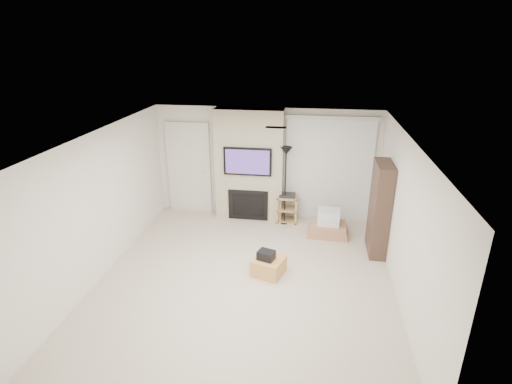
# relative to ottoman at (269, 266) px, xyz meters

# --- Properties ---
(floor) EXTENTS (5.00, 5.50, 0.00)m
(floor) POSITION_rel_ottoman_xyz_m (-0.37, -0.22, -0.15)
(floor) COLOR beige
(floor) RESTS_ON ground
(ceiling) EXTENTS (5.00, 5.50, 0.00)m
(ceiling) POSITION_rel_ottoman_xyz_m (-0.37, -0.22, 2.35)
(ceiling) COLOR white
(ceiling) RESTS_ON wall_back
(wall_back) EXTENTS (5.00, 0.00, 2.50)m
(wall_back) POSITION_rel_ottoman_xyz_m (-0.37, 2.53, 1.10)
(wall_back) COLOR white
(wall_back) RESTS_ON ground
(wall_front) EXTENTS (5.00, 0.00, 2.50)m
(wall_front) POSITION_rel_ottoman_xyz_m (-0.37, -2.97, 1.10)
(wall_front) COLOR white
(wall_front) RESTS_ON ground
(wall_left) EXTENTS (0.00, 5.50, 2.50)m
(wall_left) POSITION_rel_ottoman_xyz_m (-2.87, -0.22, 1.10)
(wall_left) COLOR white
(wall_left) RESTS_ON ground
(wall_right) EXTENTS (0.00, 5.50, 2.50)m
(wall_right) POSITION_rel_ottoman_xyz_m (2.13, -0.22, 1.10)
(wall_right) COLOR white
(wall_right) RESTS_ON ground
(hvac_vent) EXTENTS (0.35, 0.18, 0.01)m
(hvac_vent) POSITION_rel_ottoman_xyz_m (0.03, 0.58, 2.35)
(hvac_vent) COLOR silver
(hvac_vent) RESTS_ON ceiling
(ottoman) EXTENTS (0.63, 0.63, 0.30)m
(ottoman) POSITION_rel_ottoman_xyz_m (0.00, 0.00, 0.00)
(ottoman) COLOR #DDA056
(ottoman) RESTS_ON floor
(black_bag) EXTENTS (0.34, 0.30, 0.16)m
(black_bag) POSITION_rel_ottoman_xyz_m (-0.04, -0.03, 0.23)
(black_bag) COLOR black
(black_bag) RESTS_ON ottoman
(fireplace_wall) EXTENTS (1.50, 0.47, 2.50)m
(fireplace_wall) POSITION_rel_ottoman_xyz_m (-0.72, 2.32, 1.09)
(fireplace_wall) COLOR #BCB090
(fireplace_wall) RESTS_ON floor
(entry_door) EXTENTS (1.02, 0.11, 2.14)m
(entry_door) POSITION_rel_ottoman_xyz_m (-2.17, 2.49, 0.90)
(entry_door) COLOR silver
(entry_door) RESTS_ON floor
(vertical_blinds) EXTENTS (1.98, 0.10, 2.37)m
(vertical_blinds) POSITION_rel_ottoman_xyz_m (1.03, 2.48, 1.12)
(vertical_blinds) COLOR silver
(vertical_blinds) RESTS_ON floor
(floor_lamp) EXTENTS (0.26, 0.26, 1.75)m
(floor_lamp) POSITION_rel_ottoman_xyz_m (0.11, 2.12, 1.23)
(floor_lamp) COLOR black
(floor_lamp) RESTS_ON floor
(av_stand) EXTENTS (0.45, 0.38, 0.66)m
(av_stand) POSITION_rel_ottoman_xyz_m (0.16, 2.20, 0.20)
(av_stand) COLOR tan
(av_stand) RESTS_ON floor
(box_stack) EXTENTS (0.86, 0.67, 0.56)m
(box_stack) POSITION_rel_ottoman_xyz_m (1.07, 1.67, 0.06)
(box_stack) COLOR tan
(box_stack) RESTS_ON floor
(bookshelf) EXTENTS (0.30, 0.80, 1.80)m
(bookshelf) POSITION_rel_ottoman_xyz_m (1.97, 1.09, 0.75)
(bookshelf) COLOR #39281F
(bookshelf) RESTS_ON floor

